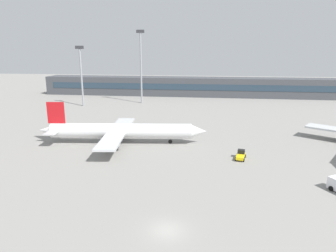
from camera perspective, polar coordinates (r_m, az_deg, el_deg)
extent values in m
plane|color=gray|center=(74.80, 4.08, -2.37)|extent=(400.00, 400.00, 0.00)
cube|color=#3F4247|center=(146.98, 6.07, 7.55)|extent=(153.96, 12.00, 9.00)
cube|color=#263847|center=(140.92, 6.00, 7.45)|extent=(146.27, 0.16, 2.80)
cylinder|color=silver|center=(70.75, -9.02, -0.91)|extent=(33.40, 7.19, 3.51)
cone|color=silver|center=(69.81, 5.83, -1.02)|extent=(4.20, 3.74, 3.33)
cone|color=silver|center=(76.08, -22.48, -0.77)|extent=(3.76, 2.83, 2.45)
cube|color=red|center=(74.08, -20.82, 2.42)|extent=(4.07, 0.78, 5.07)
cube|color=silver|center=(75.06, -20.74, -0.65)|extent=(3.60, 9.46, 0.22)
cube|color=silver|center=(71.00, -9.74, -1.12)|extent=(7.49, 28.00, 0.46)
cylinder|color=gray|center=(66.16, -10.60, -3.47)|extent=(3.14, 2.16, 1.85)
cylinder|color=gray|center=(76.58, -8.92, -0.97)|extent=(3.14, 2.16, 1.85)
cylinder|color=black|center=(70.33, 0.44, -3.02)|extent=(0.96, 0.47, 0.92)
cylinder|color=black|center=(69.57, -10.78, -3.47)|extent=(0.96, 0.47, 0.92)
cylinder|color=black|center=(74.06, -10.02, -2.35)|extent=(0.96, 0.47, 0.92)
cube|color=yellow|center=(61.97, 13.82, -5.67)|extent=(2.24, 3.84, 0.60)
cube|color=black|center=(62.61, 13.95, -4.84)|extent=(1.60, 1.38, 0.90)
cylinder|color=black|center=(63.13, 14.64, -5.64)|extent=(0.40, 0.74, 0.70)
cylinder|color=black|center=(63.27, 13.23, -5.50)|extent=(0.40, 0.74, 0.70)
cylinder|color=black|center=(60.88, 14.40, -6.37)|extent=(0.40, 0.74, 0.70)
cylinder|color=black|center=(61.03, 12.94, -6.23)|extent=(0.40, 0.74, 0.70)
cube|color=#1E2633|center=(54.31, 29.54, -8.94)|extent=(1.71, 1.11, 0.70)
cylinder|color=black|center=(53.85, 28.95, -10.51)|extent=(0.63, 0.80, 0.76)
cylinder|color=gray|center=(122.55, -16.33, 8.87)|extent=(0.70, 0.70, 22.22)
cube|color=#333338|center=(122.14, -16.72, 14.33)|extent=(3.20, 0.80, 1.20)
cylinder|color=gray|center=(125.15, -5.21, 10.92)|extent=(0.70, 0.70, 28.55)
cube|color=#333338|center=(125.20, -5.37, 17.73)|extent=(3.20, 0.80, 1.20)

